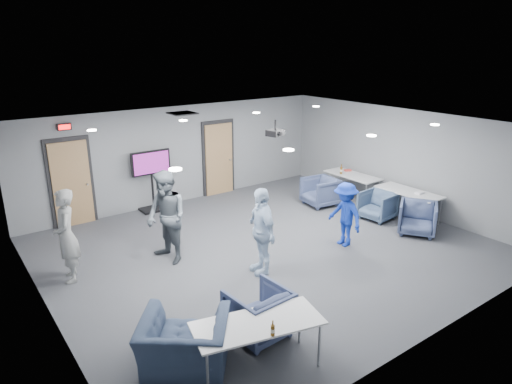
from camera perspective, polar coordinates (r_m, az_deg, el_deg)
floor at (r=10.14m, az=1.50°, el=-7.03°), size 9.00×9.00×0.00m
ceiling at (r=9.32m, az=1.63°, el=8.16°), size 9.00×9.00×0.00m
wall_back at (r=12.93m, az=-9.38°, el=4.63°), size 9.00×0.02×2.70m
wall_front at (r=7.15m, az=21.77°, el=-7.74°), size 9.00×0.02×2.70m
wall_left at (r=7.91m, az=-25.32°, el=-5.70°), size 0.02×8.00×2.70m
wall_right at (r=12.81m, az=17.74°, el=3.88°), size 0.02×8.00×2.70m
door_left at (r=11.96m, az=-22.07°, el=1.02°), size 1.06×0.17×2.24m
door_right at (r=13.52m, az=-4.70°, el=4.18°), size 1.06×0.17×2.24m
exit_sign at (r=11.64m, az=-22.85°, el=7.51°), size 0.32×0.08×0.16m
hvac_diffuser at (r=11.40m, az=-9.19°, el=9.69°), size 0.60×0.60×0.03m
downlights at (r=9.33m, az=1.63°, el=8.07°), size 6.18×3.78×0.02m
person_a at (r=9.22m, az=-22.62°, el=-5.08°), size 0.56×0.73×1.79m
person_b at (r=9.39m, az=-11.12°, el=-3.15°), size 0.84×1.02×1.92m
person_c at (r=8.81m, az=0.68°, el=-4.88°), size 0.64×1.09×1.74m
person_d at (r=10.23m, az=11.06°, el=-2.77°), size 0.59×0.96×1.45m
chair_right_a at (r=12.76m, az=8.02°, el=0.05°), size 0.96×0.94×0.78m
chair_right_b at (r=12.05m, az=14.95°, el=-1.65°), size 0.87×0.85×0.72m
chair_right_c at (r=11.41m, az=19.53°, el=-3.11°), size 1.16×1.15×0.77m
chair_front_a at (r=7.20m, az=0.30°, el=-14.85°), size 0.89×0.91×0.79m
chair_front_b at (r=6.66m, az=-8.90°, el=-18.23°), size 1.57×1.54×0.77m
table_right_a at (r=13.34m, az=11.96°, el=1.92°), size 0.70×1.67×0.73m
table_right_b at (r=12.22m, az=18.53°, el=-0.13°), size 0.70×1.68×0.73m
table_front_left at (r=6.41m, az=0.22°, el=-16.33°), size 1.89×1.13×0.73m
bottle_front at (r=6.10m, az=2.10°, el=-16.87°), size 0.06×0.06×0.22m
bottle_right at (r=13.33m, az=10.60°, el=2.69°), size 0.08×0.08×0.29m
snack_box at (r=13.69m, az=11.39°, el=2.68°), size 0.23×0.19×0.04m
wrapper at (r=12.09m, az=19.78°, el=-0.10°), size 0.21×0.14×0.05m
tv_stand at (r=12.40m, az=-12.89°, el=1.83°), size 1.07×0.51×1.64m
projector at (r=10.29m, az=2.44°, el=7.42°), size 0.41×0.37×0.36m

